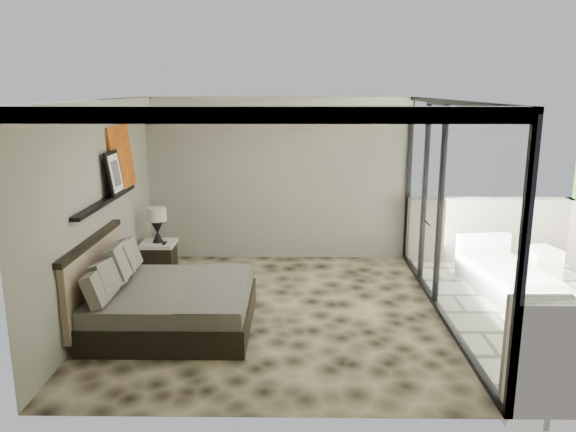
{
  "coord_description": "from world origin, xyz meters",
  "views": [
    {
      "loc": [
        0.3,
        -7.09,
        2.95
      ],
      "look_at": [
        0.2,
        0.4,
        1.23
      ],
      "focal_mm": 35.0,
      "sensor_mm": 36.0,
      "label": 1
    }
  ],
  "objects_px": {
    "lounger": "(505,277)",
    "bed": "(166,302)",
    "nightstand": "(159,257)",
    "table_lamp": "(157,220)",
    "ottoman": "(540,263)"
  },
  "relations": [
    {
      "from": "bed",
      "to": "nightstand",
      "type": "bearing_deg",
      "value": 105.57
    },
    {
      "from": "lounger",
      "to": "nightstand",
      "type": "bearing_deg",
      "value": 163.8
    },
    {
      "from": "lounger",
      "to": "ottoman",
      "type": "bearing_deg",
      "value": 29.59
    },
    {
      "from": "table_lamp",
      "to": "nightstand",
      "type": "bearing_deg",
      "value": 93.04
    },
    {
      "from": "ottoman",
      "to": "nightstand",
      "type": "bearing_deg",
      "value": 178.06
    },
    {
      "from": "nightstand",
      "to": "lounger",
      "type": "xyz_separation_m",
      "value": [
        5.32,
        -0.78,
        -0.06
      ]
    },
    {
      "from": "table_lamp",
      "to": "ottoman",
      "type": "height_order",
      "value": "table_lamp"
    },
    {
      "from": "nightstand",
      "to": "table_lamp",
      "type": "height_order",
      "value": "table_lamp"
    },
    {
      "from": "bed",
      "to": "lounger",
      "type": "xyz_separation_m",
      "value": [
        4.74,
        1.32,
        -0.11
      ]
    },
    {
      "from": "bed",
      "to": "nightstand",
      "type": "distance_m",
      "value": 2.18
    },
    {
      "from": "bed",
      "to": "ottoman",
      "type": "bearing_deg",
      "value": 19.05
    },
    {
      "from": "nightstand",
      "to": "ottoman",
      "type": "relative_size",
      "value": 1.09
    },
    {
      "from": "lounger",
      "to": "bed",
      "type": "bearing_deg",
      "value": -172.31
    },
    {
      "from": "bed",
      "to": "lounger",
      "type": "height_order",
      "value": "bed"
    },
    {
      "from": "nightstand",
      "to": "table_lamp",
      "type": "bearing_deg",
      "value": -94.29
    }
  ]
}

